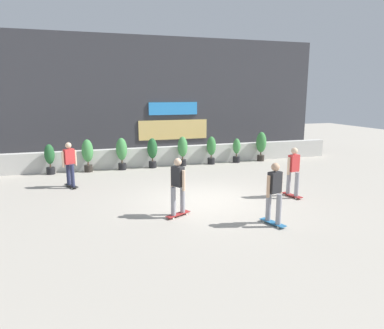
{
  "coord_description": "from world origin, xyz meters",
  "views": [
    {
      "loc": [
        -3.8,
        -10.55,
        3.48
      ],
      "look_at": [
        0.0,
        1.5,
        0.9
      ],
      "focal_mm": 33.01,
      "sensor_mm": 36.0,
      "label": 1
    }
  ],
  "objects_px": {
    "potted_plant_4": "(183,149)",
    "potted_plant_7": "(261,144)",
    "potted_plant_5": "(211,148)",
    "potted_plant_1": "(88,153)",
    "skater_far_right": "(178,184)",
    "potted_plant_0": "(50,158)",
    "potted_plant_3": "(152,151)",
    "skater_mid_plaza": "(70,163)",
    "skater_by_wall_right": "(274,191)",
    "skater_by_wall_left": "(293,170)",
    "potted_plant_2": "(122,151)",
    "potted_plant_6": "(237,150)"
  },
  "relations": [
    {
      "from": "potted_plant_4",
      "to": "potted_plant_7",
      "type": "bearing_deg",
      "value": 0.0
    },
    {
      "from": "potted_plant_1",
      "to": "skater_by_wall_right",
      "type": "xyz_separation_m",
      "value": [
        4.54,
        -8.22,
        0.1
      ]
    },
    {
      "from": "potted_plant_1",
      "to": "potted_plant_6",
      "type": "relative_size",
      "value": 1.19
    },
    {
      "from": "potted_plant_5",
      "to": "potted_plant_6",
      "type": "distance_m",
      "value": 1.37
    },
    {
      "from": "potted_plant_1",
      "to": "skater_far_right",
      "type": "relative_size",
      "value": 0.86
    },
    {
      "from": "skater_mid_plaza",
      "to": "potted_plant_1",
      "type": "bearing_deg",
      "value": 74.87
    },
    {
      "from": "potted_plant_7",
      "to": "skater_mid_plaza",
      "type": "height_order",
      "value": "skater_mid_plaza"
    },
    {
      "from": "skater_mid_plaza",
      "to": "skater_by_wall_right",
      "type": "height_order",
      "value": "same"
    },
    {
      "from": "potted_plant_4",
      "to": "skater_by_wall_left",
      "type": "height_order",
      "value": "skater_by_wall_left"
    },
    {
      "from": "potted_plant_0",
      "to": "potted_plant_3",
      "type": "bearing_deg",
      "value": 0.0
    },
    {
      "from": "potted_plant_5",
      "to": "potted_plant_6",
      "type": "xyz_separation_m",
      "value": [
        1.36,
        0.0,
        -0.12
      ]
    },
    {
      "from": "potted_plant_6",
      "to": "skater_mid_plaza",
      "type": "relative_size",
      "value": 0.72
    },
    {
      "from": "potted_plant_4",
      "to": "potted_plant_6",
      "type": "height_order",
      "value": "potted_plant_4"
    },
    {
      "from": "skater_by_wall_left",
      "to": "skater_mid_plaza",
      "type": "height_order",
      "value": "same"
    },
    {
      "from": "potted_plant_3",
      "to": "skater_by_wall_right",
      "type": "distance_m",
      "value": 8.38
    },
    {
      "from": "potted_plant_0",
      "to": "skater_mid_plaza",
      "type": "distance_m",
      "value": 2.72
    },
    {
      "from": "potted_plant_2",
      "to": "potted_plant_4",
      "type": "distance_m",
      "value": 2.89
    },
    {
      "from": "potted_plant_5",
      "to": "skater_by_wall_left",
      "type": "xyz_separation_m",
      "value": [
        0.63,
        -6.13,
        0.16
      ]
    },
    {
      "from": "potted_plant_0",
      "to": "potted_plant_1",
      "type": "relative_size",
      "value": 0.9
    },
    {
      "from": "skater_far_right",
      "to": "potted_plant_4",
      "type": "bearing_deg",
      "value": 72.95
    },
    {
      "from": "skater_by_wall_left",
      "to": "skater_far_right",
      "type": "bearing_deg",
      "value": -170.77
    },
    {
      "from": "potted_plant_4",
      "to": "potted_plant_7",
      "type": "relative_size",
      "value": 0.94
    },
    {
      "from": "skater_far_right",
      "to": "skater_by_wall_right",
      "type": "distance_m",
      "value": 2.65
    },
    {
      "from": "potted_plant_4",
      "to": "potted_plant_3",
      "type": "bearing_deg",
      "value": 180.0
    },
    {
      "from": "potted_plant_4",
      "to": "skater_by_wall_right",
      "type": "xyz_separation_m",
      "value": [
        0.16,
        -8.22,
        0.13
      ]
    },
    {
      "from": "potted_plant_3",
      "to": "potted_plant_1",
      "type": "bearing_deg",
      "value": -180.0
    },
    {
      "from": "potted_plant_3",
      "to": "potted_plant_6",
      "type": "relative_size",
      "value": 1.15
    },
    {
      "from": "potted_plant_4",
      "to": "potted_plant_0",
      "type": "bearing_deg",
      "value": 180.0
    },
    {
      "from": "potted_plant_3",
      "to": "potted_plant_5",
      "type": "relative_size",
      "value": 1.02
    },
    {
      "from": "potted_plant_6",
      "to": "potted_plant_5",
      "type": "bearing_deg",
      "value": -180.0
    },
    {
      "from": "potted_plant_0",
      "to": "potted_plant_1",
      "type": "distance_m",
      "value": 1.58
    },
    {
      "from": "potted_plant_7",
      "to": "skater_by_wall_left",
      "type": "distance_m",
      "value": 6.48
    },
    {
      "from": "skater_far_right",
      "to": "skater_mid_plaza",
      "type": "bearing_deg",
      "value": 125.14
    },
    {
      "from": "potted_plant_3",
      "to": "potted_plant_2",
      "type": "bearing_deg",
      "value": -180.0
    },
    {
      "from": "skater_by_wall_left",
      "to": "skater_far_right",
      "type": "height_order",
      "value": "same"
    },
    {
      "from": "skater_by_wall_left",
      "to": "potted_plant_5",
      "type": "bearing_deg",
      "value": 95.88
    },
    {
      "from": "potted_plant_6",
      "to": "skater_by_wall_left",
      "type": "relative_size",
      "value": 0.72
    },
    {
      "from": "potted_plant_2",
      "to": "potted_plant_7",
      "type": "distance_m",
      "value": 7.11
    },
    {
      "from": "potted_plant_5",
      "to": "potted_plant_4",
      "type": "bearing_deg",
      "value": 180.0
    },
    {
      "from": "potted_plant_6",
      "to": "potted_plant_7",
      "type": "height_order",
      "value": "potted_plant_7"
    },
    {
      "from": "potted_plant_0",
      "to": "potted_plant_7",
      "type": "xyz_separation_m",
      "value": [
        10.18,
        0.0,
        0.14
      ]
    },
    {
      "from": "skater_mid_plaza",
      "to": "skater_by_wall_left",
      "type": "bearing_deg",
      "value": -26.41
    },
    {
      "from": "potted_plant_1",
      "to": "potted_plant_5",
      "type": "height_order",
      "value": "potted_plant_1"
    },
    {
      "from": "potted_plant_7",
      "to": "potted_plant_3",
      "type": "bearing_deg",
      "value": 180.0
    },
    {
      "from": "potted_plant_2",
      "to": "potted_plant_6",
      "type": "distance_m",
      "value": 5.73
    },
    {
      "from": "skater_mid_plaza",
      "to": "potted_plant_7",
      "type": "bearing_deg",
      "value": 15.41
    },
    {
      "from": "potted_plant_4",
      "to": "potted_plant_6",
      "type": "relative_size",
      "value": 1.16
    },
    {
      "from": "potted_plant_2",
      "to": "skater_by_wall_right",
      "type": "height_order",
      "value": "skater_by_wall_right"
    },
    {
      "from": "potted_plant_2",
      "to": "skater_mid_plaza",
      "type": "relative_size",
      "value": 0.87
    },
    {
      "from": "potted_plant_3",
      "to": "skater_by_wall_left",
      "type": "distance_m",
      "value": 7.1
    }
  ]
}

